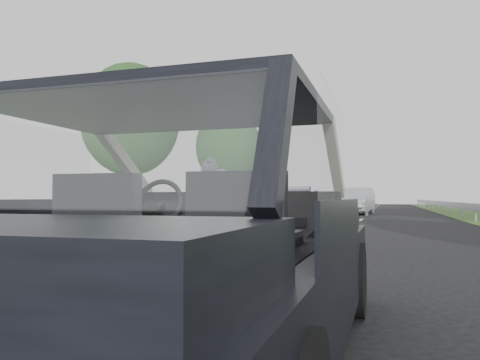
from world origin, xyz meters
The scene contains 10 objects.
ground centered at (0.00, 0.00, 0.00)m, with size 140.00×140.00×0.00m, color black.
subject_car centered at (0.00, 0.00, 0.72)m, with size 1.80×4.00×1.45m, color black.
dashboard centered at (0.00, 0.62, 0.85)m, with size 1.58×0.45×0.30m, color black.
driver_seat centered at (-0.40, -0.29, 0.88)m, with size 0.50×0.72×0.42m, color black.
passenger_seat centered at (0.40, -0.29, 0.88)m, with size 0.50×0.72×0.42m, color black.
steering_wheel centered at (-0.40, 0.33, 0.92)m, with size 0.36×0.36×0.04m, color black.
cat centered at (0.11, 0.65, 1.09)m, with size 0.61×0.19×0.27m, color gray.
other_car centered at (-0.65, 25.17, 0.77)m, with size 1.84×4.67×1.54m, color #ABADB4.
tree_5 centered at (-11.78, 18.97, 3.91)m, with size 5.16×5.16×7.81m, color #255624, non-canonical shape.
tree_6 centered at (-9.56, 28.35, 3.48)m, with size 4.60×4.60×6.97m, color #255624, non-canonical shape.
Camera 1 is at (1.11, -2.59, 0.96)m, focal length 35.00 mm.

